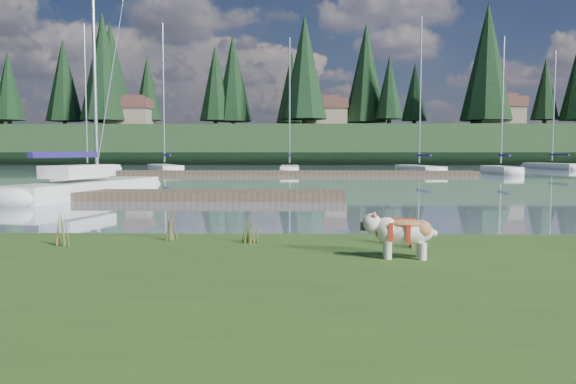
{
  "coord_description": "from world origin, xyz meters",
  "views": [
    {
      "loc": [
        2.55,
        -10.32,
        1.64
      ],
      "look_at": [
        2.32,
        -0.5,
        0.94
      ],
      "focal_mm": 35.0,
      "sensor_mm": 36.0,
      "label": 1
    }
  ],
  "objects": [
    {
      "name": "ground",
      "position": [
        0.0,
        30.0,
        0.0
      ],
      "size": [
        200.0,
        200.0,
        0.0
      ],
      "primitive_type": "plane",
      "color": "#7C94A4",
      "rests_on": "ground"
    },
    {
      "name": "ridge",
      "position": [
        0.0,
        73.0,
        2.5
      ],
      "size": [
        200.0,
        20.0,
        5.0
      ],
      "primitive_type": "cube",
      "color": "#1C3319",
      "rests_on": "ground"
    },
    {
      "name": "bulldog",
      "position": [
        3.79,
        -3.5,
        0.69
      ],
      "size": [
        0.91,
        0.44,
        0.54
      ],
      "rotation": [
        0.0,
        0.0,
        3.04
      ],
      "color": "silver",
      "rests_on": "bank"
    },
    {
      "name": "sailboat_main",
      "position": [
        -5.32,
        11.01,
        0.42
      ],
      "size": [
        3.75,
        9.19,
        12.97
      ],
      "rotation": [
        0.0,
        0.0,
        1.34
      ],
      "color": "white",
      "rests_on": "ground"
    },
    {
      "name": "dock_near",
      "position": [
        -4.0,
        9.0,
        0.15
      ],
      "size": [
        16.0,
        2.0,
        0.3
      ],
      "primitive_type": "cube",
      "color": "#4C3D2C",
      "rests_on": "ground"
    },
    {
      "name": "dock_far",
      "position": [
        2.0,
        30.0,
        0.15
      ],
      "size": [
        26.0,
        2.2,
        0.3
      ],
      "primitive_type": "cube",
      "color": "#4C3D2C",
      "rests_on": "ground"
    },
    {
      "name": "sailboat_bg_0",
      "position": [
        -14.36,
        34.78,
        0.32
      ],
      "size": [
        3.31,
        8.34,
        11.84
      ],
      "rotation": [
        0.0,
        0.0,
        1.36
      ],
      "color": "white",
      "rests_on": "ground"
    },
    {
      "name": "sailboat_bg_1",
      "position": [
        -9.42,
        38.05,
        0.33
      ],
      "size": [
        5.03,
        8.44,
        12.63
      ],
      "rotation": [
        0.0,
        0.0,
        2.0
      ],
      "color": "white",
      "rests_on": "ground"
    },
    {
      "name": "sailboat_bg_2",
      "position": [
        1.64,
        34.62,
        0.33
      ],
      "size": [
        1.5,
        7.05,
        10.67
      ],
      "rotation": [
        0.0,
        0.0,
        1.59
      ],
      "color": "white",
      "rests_on": "ground"
    },
    {
      "name": "sailboat_bg_3",
      "position": [
        11.92,
        35.58,
        0.32
      ],
      "size": [
        2.79,
        8.66,
        12.44
      ],
      "rotation": [
        0.0,
        0.0,
        1.71
      ],
      "color": "white",
      "rests_on": "ground"
    },
    {
      "name": "sailboat_bg_4",
      "position": [
        17.85,
        33.53,
        0.33
      ],
      "size": [
        1.66,
        7.06,
        10.44
      ],
      "rotation": [
        0.0,
        0.0,
        1.53
      ],
      "color": "white",
      "rests_on": "ground"
    },
    {
      "name": "sailboat_bg_5",
      "position": [
        26.92,
        45.77,
        0.32
      ],
      "size": [
        3.29,
        8.23,
        11.54
      ],
      "rotation": [
        0.0,
        0.0,
        1.79
      ],
      "color": "white",
      "rests_on": "ground"
    },
    {
      "name": "weed_0",
      "position": [
        0.62,
        -2.17,
        0.62
      ],
      "size": [
        0.17,
        0.14,
        0.65
      ],
      "color": "#475B23",
      "rests_on": "bank"
    },
    {
      "name": "weed_1",
      "position": [
        1.85,
        -2.42,
        0.54
      ],
      "size": [
        0.17,
        0.14,
        0.45
      ],
      "color": "#475B23",
      "rests_on": "bank"
    },
    {
      "name": "weed_2",
      "position": [
        3.79,
        -2.38,
        0.62
      ],
      "size": [
        0.17,
        0.14,
        0.64
      ],
      "color": "#475B23",
      "rests_on": "bank"
    },
    {
      "name": "weed_3",
      "position": [
        -0.76,
        -2.73,
        0.56
      ],
      "size": [
        0.17,
        0.14,
        0.51
      ],
      "color": "#475B23",
      "rests_on": "bank"
    },
    {
      "name": "weed_4",
      "position": [
        1.82,
        -2.39,
        0.51
      ],
      "size": [
        0.17,
        0.14,
        0.39
      ],
      "color": "#475B23",
      "rests_on": "bank"
    },
    {
      "name": "weed_5",
      "position": [
        4.09,
        -2.78,
        0.6
      ],
      "size": [
        0.17,
        0.14,
        0.59
      ],
      "color": "#475B23",
      "rests_on": "bank"
    },
    {
      "name": "mud_lip",
      "position": [
        0.0,
        -1.6,
        0.07
      ],
      "size": [
        60.0,
        0.5,
        0.14
      ],
      "primitive_type": "cube",
      "color": "#33281C",
      "rests_on": "ground"
    },
    {
      "name": "conifer_1",
      "position": [
        -40.0,
        71.0,
        11.28
      ],
      "size": [
        4.4,
        4.4,
        11.3
      ],
      "color": "#382619",
      "rests_on": "ridge"
    },
    {
      "name": "conifer_2",
      "position": [
        -25.0,
        68.0,
        13.54
      ],
      "size": [
        6.6,
        6.6,
        16.05
      ],
      "color": "#382619",
      "rests_on": "ridge"
    },
    {
      "name": "conifer_3",
      "position": [
        -10.0,
        72.0,
        11.74
      ],
      "size": [
        4.84,
        4.84,
        12.25
      ],
      "color": "#382619",
      "rests_on": "ridge"
    },
    {
      "name": "conifer_4",
      "position": [
        3.0,
        66.0,
        13.09
      ],
      "size": [
        6.16,
        6.16,
        15.1
      ],
      "color": "#382619",
      "rests_on": "ridge"
    },
    {
      "name": "conifer_5",
      "position": [
        15.0,
        70.0,
        10.83
      ],
      "size": [
        3.96,
        3.96,
        10.35
      ],
      "color": "#382619",
      "rests_on": "ridge"
    },
    {
      "name": "conifer_6",
      "position": [
        28.0,
        68.0,
        13.99
      ],
      "size": [
        7.04,
        7.04,
        17.0
      ],
      "color": "#382619",
      "rests_on": "ridge"
    },
    {
      "name": "house_0",
      "position": [
        -22.0,
        70.0,
        7.31
      ],
      "size": [
        6.3,
        5.3,
        4.65
      ],
      "color": "gray",
      "rests_on": "ridge"
    },
    {
      "name": "house_1",
      "position": [
        6.0,
        71.0,
        7.31
      ],
      "size": [
        6.3,
        5.3,
        4.65
      ],
      "color": "gray",
      "rests_on": "ridge"
    },
    {
      "name": "house_2",
      "position": [
        30.0,
        69.0,
        7.31
      ],
      "size": [
        6.3,
        5.3,
        4.65
      ],
      "color": "gray",
      "rests_on": "ridge"
    }
  ]
}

